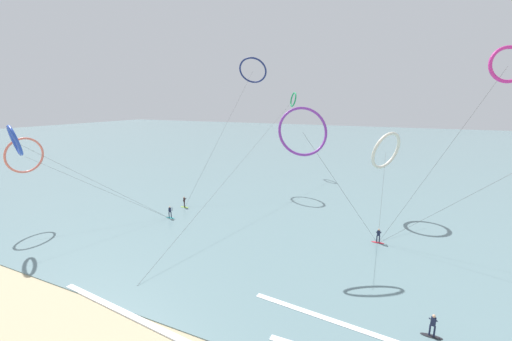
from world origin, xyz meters
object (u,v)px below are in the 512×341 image
object	(u,v)px
kite_coral	(25,155)
kite_ivory	(386,151)
kite_navy	(253,70)
surfer_crimson	(378,237)
surfer_lime	(184,203)
surfer_teal	(170,213)
kite_magenta	(508,65)
kite_emerald	(293,100)
kite_cobalt	(15,141)
surfer_charcoal	(433,327)
kite_violet	(303,131)

from	to	relation	value
kite_coral	kite_ivory	bearing A→B (deg)	123.27
kite_navy	surfer_crimson	bearing A→B (deg)	133.73
surfer_lime	surfer_teal	distance (m)	4.66
surfer_lime	kite_magenta	world-z (taller)	kite_magenta
kite_emerald	kite_cobalt	distance (m)	50.74
surfer_charcoal	kite_navy	world-z (taller)	kite_navy
surfer_charcoal	kite_navy	size ratio (longest dim) A/B	0.07
kite_violet	surfer_lime	bearing A→B (deg)	128.59
surfer_lime	surfer_teal	bearing A→B (deg)	164.44
surfer_lime	kite_ivory	world-z (taller)	kite_ivory
kite_ivory	kite_emerald	world-z (taller)	kite_emerald
kite_emerald	kite_cobalt	xyz separation A→B (m)	(-16.56, -47.74, -4.57)
kite_magenta	kite_navy	bearing A→B (deg)	137.71
kite_violet	kite_emerald	world-z (taller)	kite_emerald
surfer_lime	surfer_crimson	distance (m)	27.80
kite_violet	kite_emerald	xyz separation A→B (m)	(-13.61, 37.47, 3.22)
kite_violet	kite_emerald	distance (m)	39.99
kite_emerald	kite_violet	bearing A→B (deg)	-16.66
kite_coral	kite_cobalt	size ratio (longest dim) A/B	1.17
surfer_lime	kite_navy	distance (m)	27.91
kite_coral	kite_emerald	distance (m)	49.77
kite_magenta	kite_coral	distance (m)	55.89
surfer_lime	kite_navy	xyz separation A→B (m)	(2.77, 18.54, 20.68)
kite_navy	kite_violet	xyz separation A→B (m)	(17.38, -24.82, -8.56)
kite_magenta	kite_cobalt	bearing A→B (deg)	-176.61
surfer_crimson	kite_coral	bearing A→B (deg)	-171.54
kite_coral	kite_emerald	xyz separation A→B (m)	(20.65, 44.74, 7.00)
surfer_crimson	kite_emerald	bearing A→B (deg)	115.14
surfer_lime	kite_emerald	world-z (taller)	kite_emerald
surfer_teal	surfer_crimson	world-z (taller)	same
kite_emerald	kite_cobalt	bearing A→B (deg)	-55.76
surfer_charcoal	kite_coral	world-z (taller)	kite_coral
kite_navy	kite_emerald	xyz separation A→B (m)	(3.77, 12.65, -5.33)
kite_emerald	kite_magenta	bearing A→B (deg)	11.96
surfer_crimson	kite_navy	bearing A→B (deg)	133.82
surfer_crimson	kite_coral	size ratio (longest dim) A/B	0.11
kite_emerald	kite_cobalt	world-z (taller)	kite_emerald
surfer_charcoal	surfer_crimson	xyz separation A→B (m)	(-4.56, 14.27, 0.00)
surfer_teal	kite_cobalt	xyz separation A→B (m)	(-11.04, -12.01, 10.78)
surfer_lime	surfer_charcoal	world-z (taller)	same
surfer_charcoal	kite_emerald	bearing A→B (deg)	130.88
surfer_lime	kite_violet	size ratio (longest dim) A/B	0.11
kite_violet	kite_ivory	distance (m)	17.83
kite_violet	kite_coral	bearing A→B (deg)	157.88
surfer_crimson	kite_coral	world-z (taller)	kite_coral
surfer_lime	kite_coral	bearing A→B (deg)	105.55
kite_violet	kite_cobalt	xyz separation A→B (m)	(-30.17, -10.27, -1.35)
surfer_lime	kite_magenta	xyz separation A→B (m)	(38.19, 3.27, 18.65)
kite_ivory	kite_emerald	bearing A→B (deg)	-102.71
surfer_teal	kite_emerald	distance (m)	39.28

